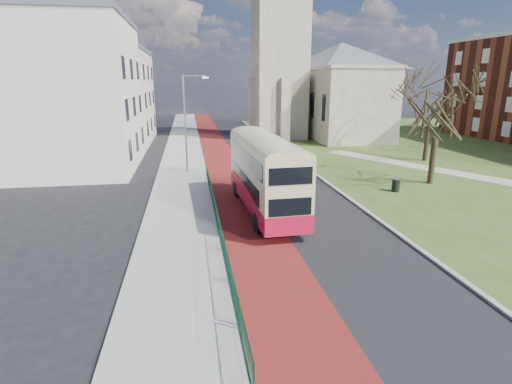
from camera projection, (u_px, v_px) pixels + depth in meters
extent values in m
plane|color=black|center=(290.00, 257.00, 17.92)|extent=(160.00, 160.00, 0.00)
cube|color=black|center=(253.00, 166.00, 37.15)|extent=(9.00, 120.00, 0.01)
cube|color=#591414|center=(224.00, 167.00, 36.72)|extent=(3.40, 120.00, 0.01)
cube|color=gray|center=(182.00, 167.00, 36.10)|extent=(4.00, 120.00, 0.12)
cube|color=#999993|center=(204.00, 167.00, 36.42)|extent=(0.25, 120.00, 0.13)
cube|color=#999993|center=(295.00, 159.00, 39.77)|extent=(0.25, 80.00, 0.13)
cube|color=#334D1B|center=(474.00, 154.00, 42.96)|extent=(40.00, 80.00, 0.04)
cube|color=#9E998C|center=(511.00, 183.00, 30.60)|extent=(18.84, 32.82, 0.03)
cylinder|color=#0C3624|center=(217.00, 209.00, 20.95)|extent=(0.04, 24.00, 0.04)
cylinder|color=#0C3624|center=(218.00, 226.00, 21.21)|extent=(0.04, 24.00, 0.04)
cube|color=gray|center=(280.00, 46.00, 52.07)|extent=(6.50, 6.50, 24.00)
cube|color=gray|center=(339.00, 104.00, 55.44)|extent=(9.00, 18.00, 9.00)
pyramid|color=#565960|center=(342.00, 42.00, 53.26)|extent=(9.00, 18.00, 3.60)
cube|color=beige|center=(74.00, 97.00, 34.90)|extent=(10.00, 14.00, 12.50)
cube|color=#565960|center=(65.00, 17.00, 33.15)|extent=(10.30, 14.30, 0.50)
cube|color=#C0B4A2|center=(109.00, 98.00, 50.30)|extent=(10.00, 16.00, 11.00)
cube|color=#565960|center=(104.00, 50.00, 48.75)|extent=(10.30, 16.30, 0.50)
cylinder|color=gray|center=(185.00, 124.00, 33.19)|extent=(0.16, 0.16, 8.00)
cylinder|color=gray|center=(194.00, 76.00, 32.28)|extent=(1.80, 0.10, 0.10)
cube|color=silver|center=(205.00, 78.00, 32.47)|extent=(0.50, 0.18, 0.12)
cube|color=#A40F2C|center=(264.00, 196.00, 23.81)|extent=(2.89, 10.63, 0.96)
cube|color=#C9B989|center=(265.00, 165.00, 23.31)|extent=(2.87, 10.58, 2.78)
cube|color=black|center=(244.00, 180.00, 23.57)|extent=(0.43, 8.63, 0.91)
cube|color=black|center=(283.00, 178.00, 24.05)|extent=(0.43, 8.63, 0.91)
cube|color=black|center=(244.00, 157.00, 22.91)|extent=(0.47, 9.48, 0.86)
cube|color=black|center=(285.00, 155.00, 23.40)|extent=(0.47, 9.48, 0.86)
cube|color=black|center=(248.00, 163.00, 28.48)|extent=(2.15, 0.17, 1.01)
cube|color=black|center=(248.00, 143.00, 28.09)|extent=(2.15, 0.17, 0.86)
cube|color=orange|center=(248.00, 135.00, 27.94)|extent=(1.71, 0.17, 0.29)
cylinder|color=black|center=(237.00, 189.00, 27.09)|extent=(0.33, 1.01, 1.00)
cylinder|color=black|center=(268.00, 188.00, 27.54)|extent=(0.33, 1.01, 1.00)
cylinder|color=black|center=(258.00, 223.00, 20.74)|extent=(0.33, 1.01, 1.00)
cylinder|color=black|center=(298.00, 220.00, 21.18)|extent=(0.33, 1.01, 1.00)
cylinder|color=#322A19|center=(433.00, 161.00, 30.10)|extent=(0.56, 0.56, 3.52)
cylinder|color=black|center=(426.00, 143.00, 38.89)|extent=(0.51, 0.51, 3.39)
cylinder|color=black|center=(396.00, 185.00, 28.22)|extent=(0.68, 0.68, 0.89)
cylinder|color=gray|center=(396.00, 179.00, 28.09)|extent=(0.73, 0.73, 0.06)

